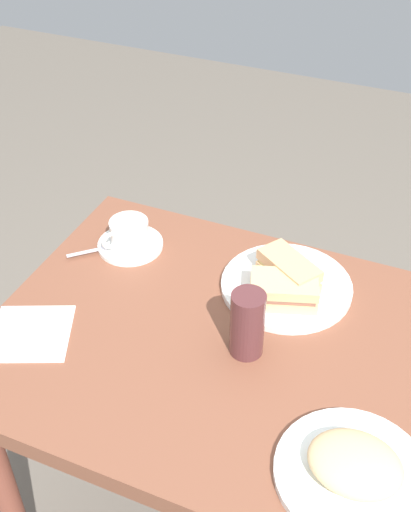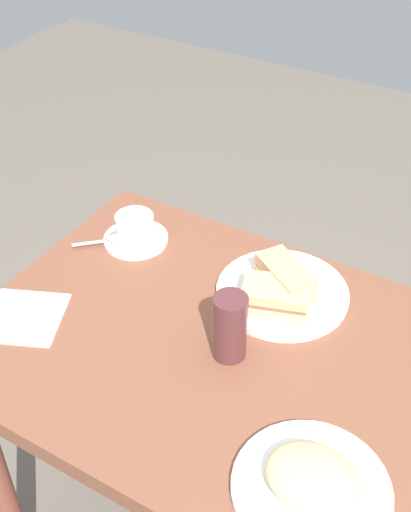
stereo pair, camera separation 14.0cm
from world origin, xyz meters
TOP-DOWN VIEW (x-y plane):
  - dining_table at (0.00, 0.00)m, footprint 1.04×0.69m
  - sandwich_plate at (-0.00, -0.19)m, footprint 0.27×0.27m
  - sandwich_front at (0.00, -0.19)m, footprint 0.15×0.13m
  - sandwich_back at (-0.01, -0.14)m, footprint 0.15×0.12m
  - coffee_saucer at (0.37, -0.19)m, footprint 0.15×0.15m
  - coffee_cup at (0.37, -0.19)m, footprint 0.09×0.11m
  - spoon at (0.43, -0.13)m, footprint 0.08×0.08m
  - side_plate at (-0.23, 0.20)m, footprint 0.25×0.25m
  - side_food_pile at (-0.23, 0.20)m, footprint 0.15×0.12m
  - napkin at (0.41, 0.13)m, footprint 0.20×0.20m
  - drinking_glass at (0.02, 0.01)m, footprint 0.06×0.06m

SIDE VIEW (x-z plane):
  - dining_table at x=0.00m, z-range 0.28..1.05m
  - napkin at x=0.41m, z-range 0.77..0.77m
  - coffee_saucer at x=0.37m, z-range 0.77..0.78m
  - sandwich_plate at x=0.00m, z-range 0.77..0.78m
  - side_plate at x=-0.23m, z-range 0.77..0.78m
  - spoon at x=0.43m, z-range 0.78..0.79m
  - side_food_pile at x=-0.23m, z-range 0.78..0.83m
  - sandwich_back at x=-0.01m, z-range 0.78..0.84m
  - coffee_cup at x=0.37m, z-range 0.78..0.84m
  - sandwich_front at x=0.00m, z-range 0.78..0.84m
  - drinking_glass at x=0.02m, z-range 0.77..0.91m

